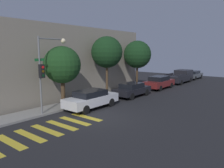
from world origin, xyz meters
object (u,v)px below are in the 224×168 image
object	(u,v)px
sedan_middle	(132,89)
sedan_tail_of_row	(193,75)
tree_near_corner	(62,65)
pickup_truck	(180,76)
sedan_near_corner	(91,99)
sedan_far_end	(159,82)
tree_midblock	(107,52)
traffic_light_pole	(47,64)
tree_far_end	(137,55)

from	to	relation	value
sedan_middle	sedan_tail_of_row	size ratio (longest dim) A/B	0.94
tree_near_corner	pickup_truck	bearing A→B (deg)	-5.36
sedan_near_corner	sedan_far_end	world-z (taller)	sedan_far_end
sedan_middle	tree_midblock	xyz separation A→B (m)	(-1.65, 1.78, 3.53)
traffic_light_pole	sedan_near_corner	bearing A→B (deg)	-23.23
sedan_near_corner	tree_near_corner	xyz separation A→B (m)	(-1.25, 1.78, 2.56)
sedan_middle	tree_midblock	world-z (taller)	tree_midblock
pickup_truck	tree_near_corner	distance (m)	19.21
sedan_near_corner	sedan_middle	distance (m)	5.64
pickup_truck	sedan_tail_of_row	size ratio (longest dim) A/B	1.20
traffic_light_pole	sedan_far_end	xyz separation A→B (m)	(14.30, -1.27, -2.70)
traffic_light_pole	sedan_middle	size ratio (longest dim) A/B	1.26
traffic_light_pole	sedan_near_corner	xyz separation A→B (m)	(2.96, -1.27, -2.73)
sedan_near_corner	tree_midblock	bearing A→B (deg)	24.02
tree_far_end	sedan_near_corner	bearing A→B (deg)	-169.17
sedan_middle	tree_near_corner	world-z (taller)	tree_near_corner
sedan_near_corner	tree_far_end	xyz separation A→B (m)	(9.30, 1.78, 3.22)
pickup_truck	sedan_tail_of_row	xyz separation A→B (m)	(5.22, -0.00, -0.16)
sedan_tail_of_row	sedan_near_corner	bearing A→B (deg)	180.00
sedan_near_corner	sedan_tail_of_row	distance (m)	22.94
tree_midblock	tree_far_end	size ratio (longest dim) A/B	1.04
sedan_far_end	sedan_tail_of_row	xyz separation A→B (m)	(11.59, -0.00, -0.08)
tree_midblock	sedan_middle	bearing A→B (deg)	-47.08
sedan_far_end	sedan_middle	bearing A→B (deg)	-180.00
sedan_far_end	pickup_truck	size ratio (longest dim) A/B	0.84
tree_near_corner	tree_far_end	world-z (taller)	tree_far_end
sedan_tail_of_row	tree_far_end	size ratio (longest dim) A/B	0.82
sedan_near_corner	tree_far_end	distance (m)	10.00
sedan_near_corner	tree_midblock	distance (m)	5.59
pickup_truck	traffic_light_pole	bearing A→B (deg)	176.48
traffic_light_pole	pickup_truck	xyz separation A→B (m)	(20.68, -1.27, -2.62)
pickup_truck	tree_midblock	size ratio (longest dim) A/B	0.95
sedan_near_corner	tree_midblock	xyz separation A→B (m)	(3.99, 1.78, 3.49)
sedan_near_corner	pickup_truck	bearing A→B (deg)	0.00
traffic_light_pole	tree_midblock	world-z (taller)	tree_midblock
sedan_tail_of_row	tree_near_corner	world-z (taller)	tree_near_corner
sedan_tail_of_row	tree_midblock	size ratio (longest dim) A/B	0.79
sedan_far_end	tree_midblock	world-z (taller)	tree_midblock
pickup_truck	sedan_near_corner	bearing A→B (deg)	-180.00
traffic_light_pole	tree_far_end	distance (m)	12.28
tree_near_corner	sedan_far_end	bearing A→B (deg)	-8.04
traffic_light_pole	tree_near_corner	world-z (taller)	traffic_light_pole
sedan_near_corner	tree_near_corner	distance (m)	3.36
traffic_light_pole	tree_far_end	bearing A→B (deg)	2.37
traffic_light_pole	sedan_near_corner	world-z (taller)	traffic_light_pole
tree_midblock	tree_far_end	world-z (taller)	tree_midblock
sedan_far_end	tree_far_end	world-z (taller)	tree_far_end
tree_far_end	tree_near_corner	bearing A→B (deg)	180.00
sedan_far_end	sedan_tail_of_row	size ratio (longest dim) A/B	1.02
sedan_far_end	tree_midblock	xyz separation A→B (m)	(-7.36, 1.78, 3.46)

